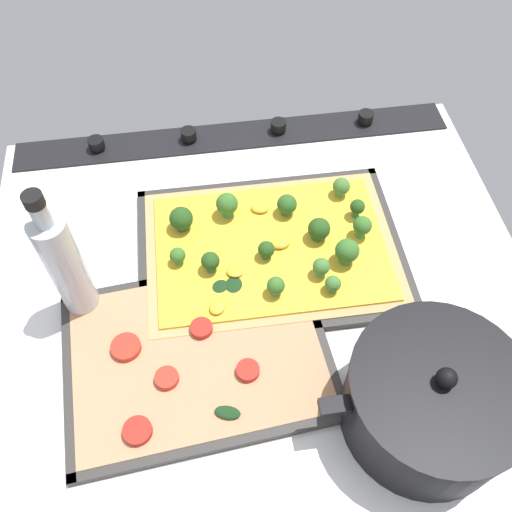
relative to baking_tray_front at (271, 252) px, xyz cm
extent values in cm
cube|color=white|center=(2.50, 6.12, -1.86)|extent=(81.39, 72.71, 3.00)
cube|color=black|center=(2.50, -26.73, 0.04)|extent=(78.14, 7.00, 0.80)
cylinder|color=black|center=(-21.91, -26.73, 1.34)|extent=(2.80, 2.80, 1.80)
cylinder|color=black|center=(-5.64, -26.73, 1.34)|extent=(2.80, 2.80, 1.80)
cylinder|color=black|center=(10.64, -26.73, 1.34)|extent=(2.80, 2.80, 1.80)
cylinder|color=black|center=(26.92, -26.73, 1.34)|extent=(2.80, 2.80, 1.80)
cube|color=#33302D|center=(0.00, 0.00, -0.11)|extent=(40.50, 29.26, 0.50)
cube|color=#33302D|center=(-0.11, -13.87, 0.29)|extent=(40.28, 1.53, 1.30)
cube|color=#33302D|center=(0.11, 13.87, 0.29)|extent=(40.28, 1.53, 1.30)
cube|color=#33302D|center=(-19.53, 0.16, 0.29)|extent=(1.44, 28.94, 1.30)
cube|color=#33302D|center=(19.53, -0.16, 0.29)|extent=(1.44, 28.94, 1.30)
cube|color=tan|center=(0.00, 0.00, 0.64)|extent=(38.08, 26.84, 1.00)
cube|color=gold|center=(0.00, 0.00, 1.34)|extent=(35.03, 24.16, 0.40)
cone|color=#4D8B3F|center=(-3.47, -6.14, 2.00)|extent=(1.72, 1.72, 0.93)
sphere|color=#2D5B23|center=(-3.47, -6.14, 3.64)|extent=(3.13, 3.13, 3.13)
cone|color=#68AD54|center=(-12.80, -8.74, 2.01)|extent=(1.53, 1.53, 0.94)
sphere|color=#427533|center=(-12.80, -8.74, 3.52)|extent=(2.78, 2.78, 2.78)
cone|color=#427635|center=(1.03, 1.81, 1.98)|extent=(1.37, 1.37, 0.87)
sphere|color=#264C1C|center=(1.03, 1.81, 3.34)|extent=(2.49, 2.49, 2.49)
cone|color=#427635|center=(-14.21, -3.99, 2.22)|extent=(1.28, 1.28, 1.35)
sphere|color=#264C1C|center=(-14.21, -3.99, 3.76)|extent=(2.32, 2.32, 2.32)
cone|color=#5B9F46|center=(5.83, -7.14, 2.20)|extent=(1.89, 1.89, 1.32)
sphere|color=#386B28|center=(5.83, -7.14, 4.15)|extent=(3.43, 3.43, 3.43)
cone|color=#5B9F46|center=(14.08, 0.97, 1.96)|extent=(1.29, 1.29, 0.83)
sphere|color=#386B28|center=(14.08, 0.97, 3.25)|extent=(2.34, 2.34, 2.34)
cone|color=#68AD54|center=(-7.43, 9.02, 1.97)|extent=(1.28, 1.28, 0.85)
sphere|color=#427533|center=(-7.43, 9.02, 3.26)|extent=(2.32, 2.32, 2.32)
cone|color=#427635|center=(9.42, 2.93, 2.09)|extent=(1.49, 1.49, 1.09)
sphere|color=#264C1C|center=(9.42, 2.93, 3.65)|extent=(2.72, 2.72, 2.72)
cone|color=#5B9F46|center=(-13.95, -0.08, 2.23)|extent=(1.57, 1.57, 1.38)
sphere|color=#386B28|center=(-13.95, -0.08, 3.99)|extent=(2.86, 2.86, 2.86)
cone|color=#5B9F46|center=(0.68, 8.36, 2.06)|extent=(1.41, 1.41, 1.03)
sphere|color=#386B28|center=(0.68, 8.36, 3.54)|extent=(2.57, 2.57, 2.57)
cone|color=#5B9F46|center=(-10.52, 4.29, 2.18)|extent=(1.96, 1.96, 1.28)
sphere|color=#386B28|center=(-10.52, 4.29, 4.16)|extent=(3.56, 3.56, 3.56)
cone|color=#427635|center=(13.09, -5.53, 1.97)|extent=(2.01, 2.01, 0.85)
sphere|color=#264C1C|center=(13.09, -5.53, 3.76)|extent=(3.65, 3.65, 3.65)
cone|color=#427635|center=(-7.40, -0.56, 2.01)|extent=(1.86, 1.86, 0.93)
sphere|color=#264C1C|center=(-7.40, -0.56, 3.74)|extent=(3.39, 3.39, 3.39)
cone|color=#68AD54|center=(-6.33, 5.98, 2.10)|extent=(1.38, 1.38, 1.11)
sphere|color=#427533|center=(-6.33, 5.98, 3.59)|extent=(2.51, 2.51, 2.51)
ellipsoid|color=gold|center=(9.16, 9.68, 1.94)|extent=(3.32, 3.45, 0.94)
ellipsoid|color=gold|center=(-1.43, -0.10, 2.01)|extent=(3.27, 2.50, 1.08)
ellipsoid|color=gold|center=(0.63, -7.36, 1.96)|extent=(3.20, 2.66, 0.98)
ellipsoid|color=gold|center=(6.03, 4.16, 1.92)|extent=(2.82, 2.38, 0.87)
cube|color=#33302D|center=(12.65, 15.83, -0.11)|extent=(37.59, 29.48, 0.50)
cube|color=#33302D|center=(13.69, 3.13, 0.29)|extent=(35.51, 4.09, 1.30)
cube|color=#33302D|center=(11.61, 28.52, 0.29)|extent=(35.51, 4.09, 1.30)
cube|color=#33302D|center=(-4.46, 14.43, 0.29)|extent=(3.37, 26.68, 1.30)
cube|color=#33302D|center=(29.76, 17.23, 0.29)|extent=(3.37, 26.68, 1.30)
cube|color=tan|center=(12.65, 15.83, 0.59)|extent=(35.00, 26.89, 0.90)
cylinder|color=red|center=(22.03, 13.96, 1.54)|extent=(4.04, 4.04, 1.00)
cylinder|color=#B22319|center=(11.71, 12.53, 1.54)|extent=(3.10, 3.10, 1.00)
cylinder|color=red|center=(16.80, 19.18, 1.54)|extent=(3.15, 3.15, 1.00)
cylinder|color=#B22319|center=(6.21, 19.62, 1.54)|extent=(3.11, 3.11, 1.00)
cylinder|color=#B22319|center=(20.72, 25.57, 1.54)|extent=(3.63, 3.63, 1.00)
ellipsoid|color=#193819|center=(6.47, 6.61, 1.44)|extent=(3.34, 3.59, 0.60)
ellipsoid|color=#193819|center=(8.43, 6.05, 1.44)|extent=(3.42, 3.34, 0.60)
ellipsoid|color=#193819|center=(9.47, 24.81, 1.44)|extent=(3.67, 2.63, 0.60)
cylinder|color=black|center=(-14.89, 28.24, 4.84)|extent=(20.77, 20.77, 10.40)
cylinder|color=black|center=(-14.89, 28.24, 10.44)|extent=(21.18, 21.18, 0.80)
sphere|color=black|center=(-14.89, 28.24, 12.04)|extent=(2.40, 2.40, 2.40)
cube|color=black|center=(-2.70, 28.24, 8.17)|extent=(3.60, 2.00, 1.20)
cylinder|color=#B7BCC6|center=(28.18, 5.40, 9.13)|extent=(4.85, 4.85, 18.97)
cylinder|color=#B7BCC6|center=(28.18, 5.40, 20.36)|extent=(2.18, 2.18, 3.50)
cylinder|color=black|center=(28.18, 5.40, 22.91)|extent=(2.42, 2.42, 1.60)
camera|label=1|loc=(9.43, 49.55, 69.94)|focal=39.16mm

